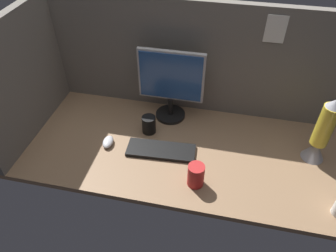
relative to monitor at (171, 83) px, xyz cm
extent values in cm
cube|color=#8C6B4C|center=(13.03, -25.12, -25.27)|extent=(180.00, 80.00, 3.00)
cube|color=slate|center=(13.03, 12.38, 9.89)|extent=(180.00, 5.00, 67.33)
cube|color=white|center=(51.14, 9.58, 32.75)|extent=(10.26, 0.40, 14.27)
cube|color=slate|center=(-74.47, -25.12, 9.89)|extent=(5.00, 80.00, 67.33)
cylinder|color=black|center=(0.00, -0.62, -22.87)|extent=(18.00, 18.00, 1.80)
cylinder|color=black|center=(0.00, -0.62, -16.47)|extent=(3.20, 3.20, 11.00)
cube|color=#B7B7B7|center=(0.00, 0.38, 4.46)|extent=(37.87, 2.40, 30.86)
cube|color=#264C8C|center=(0.00, -1.02, 4.46)|extent=(35.47, 0.60, 28.46)
cube|color=black|center=(1.31, -31.78, -22.77)|extent=(37.74, 15.30, 2.00)
ellipsoid|color=silver|center=(-28.82, -32.37, -22.07)|extent=(6.55, 10.12, 3.40)
cylinder|color=red|center=(22.72, -49.32, -17.61)|extent=(8.18, 8.18, 12.32)
cylinder|color=black|center=(-9.17, -17.29, -18.52)|extent=(7.90, 7.90, 10.51)
cone|color=#A5A5AD|center=(81.17, -18.69, -18.46)|extent=(11.69, 11.69, 10.62)
cylinder|color=gold|center=(81.17, -18.69, -1.46)|extent=(8.50, 8.50, 23.37)
cone|color=#A5A5AD|center=(81.17, -18.69, 12.35)|extent=(7.65, 7.65, 4.25)
camera|label=1|loc=(30.29, -148.04, 100.91)|focal=33.80mm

